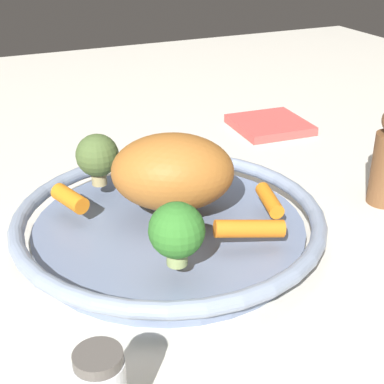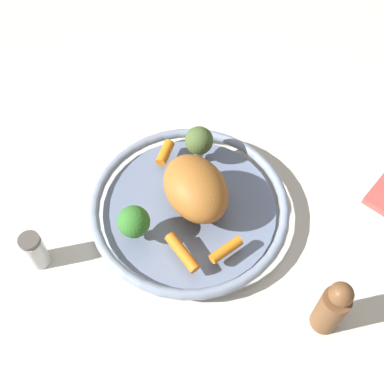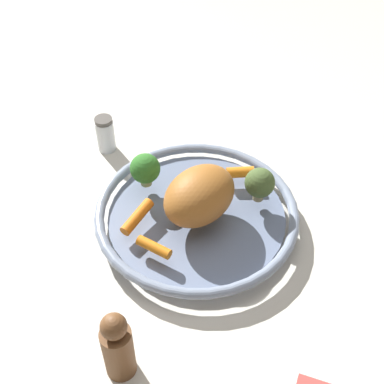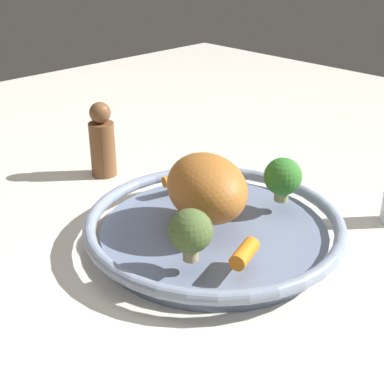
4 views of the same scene
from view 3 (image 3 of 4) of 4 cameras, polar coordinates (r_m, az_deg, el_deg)
The scene contains 10 objects.
ground_plane at distance 0.92m, azimuth 0.48°, elevation -3.37°, with size 1.95×1.95×0.00m, color silver.
serving_bowl at distance 0.91m, azimuth 0.49°, elevation -2.52°, with size 0.34×0.34×0.04m.
roast_chicken_piece at distance 0.86m, azimuth 0.79°, elevation -0.36°, with size 0.13×0.10×0.08m, color #A96528.
baby_carrot_left at distance 0.94m, azimuth 5.09°, elevation 2.08°, with size 0.02×0.02×0.05m, color orange.
baby_carrot_right at distance 0.87m, azimuth -5.78°, elevation -2.60°, with size 0.02×0.02×0.07m, color orange.
baby_carrot_near_rim at distance 0.83m, azimuth -4.03°, elevation -5.81°, with size 0.02×0.02×0.06m, color orange.
broccoli_floret_large at distance 0.89m, azimuth 7.14°, elevation 0.92°, with size 0.05×0.05×0.06m.
broccoli_floret_mid at distance 0.91m, azimuth -4.95°, elevation 2.44°, with size 0.05×0.05×0.06m.
salt_shaker at distance 1.05m, azimuth -9.11°, elevation 6.04°, with size 0.04×0.04×0.07m.
pepper_mill at distance 0.73m, azimuth -7.84°, elevation -15.83°, with size 0.04×0.04×0.13m.
Camera 3 is at (-0.58, -0.16, 0.69)m, focal length 50.69 mm.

